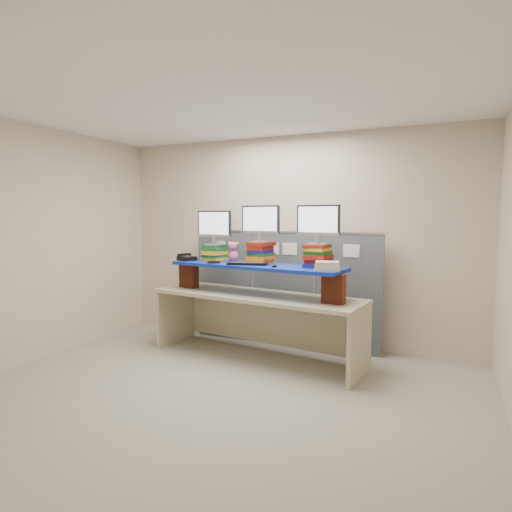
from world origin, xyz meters
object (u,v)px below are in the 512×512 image
at_px(monitor_center, 261,221).
at_px(desk_phone, 187,258).
at_px(monitor_left, 214,225).
at_px(blue_board, 256,266).
at_px(desk, 256,307).
at_px(keyboard, 248,264).
at_px(monitor_right, 318,222).

relative_size(monitor_center, desk_phone, 1.93).
xyz_separation_m(monitor_left, desk_phone, (-0.33, -0.16, -0.42)).
relative_size(blue_board, desk_phone, 8.21).
xyz_separation_m(desk, blue_board, (-0.00, 0.00, 0.50)).
bearing_deg(monitor_center, blue_board, -85.97).
relative_size(monitor_left, monitor_center, 1.00).
relative_size(desk, monitor_center, 5.28).
height_order(keyboard, desk_phone, desk_phone).
height_order(monitor_left, desk_phone, monitor_left).
height_order(monitor_center, monitor_right, monitor_center).
distance_m(desk, keyboard, 0.54).
xyz_separation_m(monitor_center, keyboard, (-0.08, -0.20, -0.50)).
relative_size(keyboard, desk_phone, 1.88).
height_order(desk, desk_phone, desk_phone).
bearing_deg(monitor_center, monitor_right, -0.00).
distance_m(desk, monitor_right, 1.27).
xyz_separation_m(desk, monitor_center, (0.01, 0.12, 1.03)).
relative_size(blue_board, monitor_left, 4.26).
height_order(monitor_left, keyboard, monitor_left).
distance_m(monitor_center, desk_phone, 1.13).
relative_size(monitor_right, desk_phone, 1.93).
distance_m(keyboard, desk_phone, 0.95).
bearing_deg(monitor_left, desk, -9.54).
relative_size(monitor_left, desk_phone, 1.93).
distance_m(monitor_left, monitor_right, 1.45).
bearing_deg(monitor_left, keyboard, -18.06).
xyz_separation_m(monitor_left, keyboard, (0.61, -0.29, -0.44)).
xyz_separation_m(blue_board, keyboard, (-0.07, -0.08, 0.03)).
distance_m(monitor_center, monitor_right, 0.75).
distance_m(blue_board, desk_phone, 1.01).
height_order(monitor_right, desk_phone, monitor_right).
bearing_deg(monitor_right, blue_board, -170.91).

